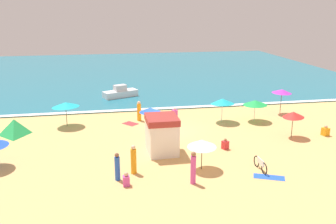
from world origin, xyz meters
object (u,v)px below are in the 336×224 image
at_px(beach_umbrella_7, 222,101).
at_px(beachgoer_9, 126,180).
at_px(beach_umbrella_4, 293,115).
at_px(beach_umbrella_6, 255,103).
at_px(beach_umbrella_3, 65,105).
at_px(beachgoer_8, 139,111).
at_px(beach_umbrella_1, 282,91).
at_px(beach_umbrella_2, 202,143).
at_px(beachgoer_6, 155,120).
at_px(beachgoer_7, 325,131).
at_px(beach_tent, 15,127).
at_px(small_boat_0, 120,93).
at_px(beachgoer_2, 193,168).
at_px(beachgoer_1, 117,167).
at_px(parked_bicycle, 260,164).
at_px(beach_umbrella_5, 150,110).
at_px(beachgoer_4, 134,160).
at_px(beachgoer_5, 175,114).
at_px(beachgoer_0, 225,145).

relative_size(beach_umbrella_7, beachgoer_9, 3.14).
bearing_deg(beach_umbrella_4, beach_umbrella_6, 105.09).
bearing_deg(beach_umbrella_3, beachgoer_8, 4.05).
distance_m(beach_umbrella_1, beach_umbrella_7, 6.32).
xyz_separation_m(beach_umbrella_2, beachgoer_6, (-1.51, 9.34, -1.30)).
bearing_deg(beach_umbrella_7, beachgoer_7, -35.18).
xyz_separation_m(beach_umbrella_6, beachgoer_9, (-11.82, -9.99, -1.30)).
distance_m(beach_tent, beachgoer_6, 11.14).
height_order(beachgoer_7, small_boat_0, small_boat_0).
bearing_deg(beach_umbrella_6, beachgoer_2, -127.94).
bearing_deg(beach_umbrella_2, beachgoer_1, -173.62).
bearing_deg(beachgoer_7, parked_bicycle, -146.86).
bearing_deg(beachgoer_8, beach_umbrella_5, -81.06).
xyz_separation_m(beach_umbrella_4, beach_umbrella_7, (-4.02, 4.65, 0.04)).
xyz_separation_m(beachgoer_4, beachgoer_6, (2.63, 9.20, -0.49)).
distance_m(beach_umbrella_5, beachgoer_5, 4.68).
relative_size(beach_umbrella_1, beachgoer_6, 2.98).
relative_size(beach_umbrella_6, parked_bicycle, 1.24).
xyz_separation_m(beach_umbrella_4, beachgoer_0, (-5.79, -1.42, -1.47)).
distance_m(beach_tent, beachgoer_4, 12.13).
height_order(beachgoer_0, beachgoer_8, beachgoer_8).
bearing_deg(beach_umbrella_6, beach_tent, 179.51).
bearing_deg(beach_tent, beach_umbrella_2, -34.81).
bearing_deg(beachgoer_1, beach_umbrella_2, 6.38).
distance_m(beach_umbrella_1, beachgoer_1, 19.05).
relative_size(beach_umbrella_1, beach_tent, 0.99).
relative_size(beach_umbrella_5, beachgoer_2, 1.07).
relative_size(beachgoer_7, beachgoer_8, 0.48).
relative_size(beachgoer_4, beachgoer_8, 1.02).
bearing_deg(beachgoer_2, beachgoer_7, 26.18).
xyz_separation_m(beach_umbrella_5, beachgoer_5, (2.66, 3.56, -1.47)).
relative_size(beach_umbrella_2, beach_umbrella_7, 0.89).
xyz_separation_m(beachgoer_0, beachgoer_6, (-4.02, 6.48, 0.04)).
bearing_deg(beach_umbrella_5, beach_umbrella_2, -73.13).
relative_size(beachgoer_6, small_boat_0, 0.21).
distance_m(beach_umbrella_3, beachgoer_8, 6.20).
bearing_deg(parked_bicycle, beach_tent, 149.27).
distance_m(beach_umbrella_2, beach_umbrella_4, 9.33).
bearing_deg(beachgoer_8, small_boat_0, 97.58).
bearing_deg(beachgoer_4, beach_tent, 134.51).
bearing_deg(beachgoer_4, beachgoer_0, 22.25).
xyz_separation_m(beachgoer_7, small_boat_0, (-14.93, 15.12, 0.21)).
height_order(parked_bicycle, beachgoer_0, beachgoer_0).
bearing_deg(beachgoer_9, beach_umbrella_7, 48.94).
bearing_deg(beach_tent, beachgoer_7, -11.09).
xyz_separation_m(beachgoer_1, beachgoer_8, (2.42, 11.16, 0.03)).
height_order(beach_umbrella_2, beachgoer_6, beach_umbrella_2).
xyz_separation_m(beach_umbrella_5, beachgoer_7, (13.24, -3.04, -1.54)).
bearing_deg(beachgoer_8, beachgoer_0, -55.94).
distance_m(beach_umbrella_2, beach_tent, 15.43).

